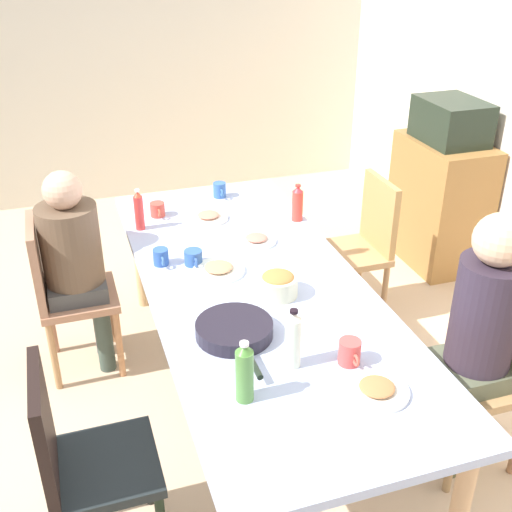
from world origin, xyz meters
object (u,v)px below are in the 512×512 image
Objects in this scene: dining_table at (256,296)px; bowl_0 at (278,284)px; plate_2 at (377,390)px; plate_1 at (256,240)px; microwave at (451,121)px; chair_0 at (62,288)px; plate_0 at (208,217)px; cup_1 at (350,352)px; bottle_1 at (245,373)px; cup_2 at (220,190)px; side_cabinet at (439,202)px; bottle_0 at (293,339)px; bottle_2 at (297,204)px; chair_1 at (80,457)px; chair_2 at (490,364)px; person_0 at (75,255)px; plate_3 at (219,269)px; cup_4 at (161,257)px; cup_0 at (193,258)px; person_2 at (481,324)px; serving_pan at (235,330)px; bottle_3 at (139,211)px; chair_3 at (362,242)px; cup_3 at (158,210)px.

bowl_0 is (0.12, 0.07, 0.12)m from dining_table.
plate_1 is at bearing -178.12° from plate_2.
dining_table is at bearing -57.18° from microwave.
chair_0 is 0.89m from plate_0.
cup_1 is 0.50× the size of bottle_1.
dining_table is 20.42× the size of cup_1.
side_cabinet reaches higher than cup_2.
bottle_2 is (-1.22, 0.49, -0.02)m from bottle_0.
chair_1 is 1.00× the size of chair_2.
person_0 is (-0.00, 0.09, 0.19)m from chair_0.
person_0 reaches higher than cup_1.
chair_0 is 1.88× the size of microwave.
cup_1 is (1.30, 1.04, 0.27)m from chair_0.
chair_2 is 2.01m from microwave.
cup_4 reaches higher than plate_3.
cup_0 is 0.85m from cup_2.
chair_0 is 2.09m from person_2.
bowl_0 is at bearing -170.48° from cup_1.
bottle_2 is (-0.44, 0.58, 0.09)m from plate_3.
bottle_2 is at bearing 157.91° from bottle_0.
serving_pan is 1.15m from bottle_3.
bottle_3 reaches higher than side_cabinet.
chair_3 is 1.12m from microwave.
bottle_1 reaches higher than plate_3.
cup_3 is 2.07m from side_cabinet.
chair_0 is 4.20× the size of bottle_2.
chair_0 is at bearing -90.00° from person_0.
cup_2 is (-1.42, 0.32, 0.02)m from serving_pan.
bowl_0 is 0.72m from bottle_1.
plate_2 is (0.24, -0.61, -0.00)m from person_2.
serving_pan is at bearing -47.74° from chair_3.
plate_1 is 1.16× the size of bowl_0.
cup_1 is (1.30, -0.72, 0.27)m from chair_3.
person_0 is 2.01m from person_2.
bottle_0 is (1.24, 0.73, 0.15)m from person_0.
bowl_0 is 1.59× the size of cup_2.
plate_1 is 0.42× the size of serving_pan.
bottle_0 reaches higher than chair_2.
plate_0 is 0.53m from cup_0.
bottle_0 is (0.94, 0.33, 0.08)m from cup_4.
cup_4 is at bearing -69.51° from microwave.
cup_0 is at bearing -168.71° from bottle_0.
side_cabinet reaches higher than plate_1.
side_cabinet is 0.59m from microwave.
bottle_0 is (1.24, -0.93, 0.34)m from chair_3.
bottle_0 reaches higher than bottle_2.
plate_3 reaches higher than dining_table.
bottle_1 is (1.37, 0.59, 0.33)m from chair_0.
bowl_0 is 0.73× the size of bottle_1.
bowl_0 is at bearing 118.17° from chair_1.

